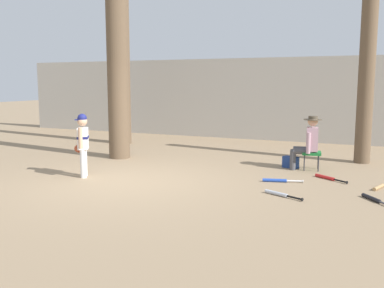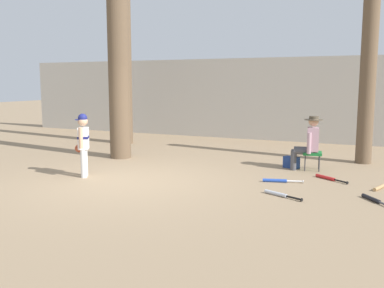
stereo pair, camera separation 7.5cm
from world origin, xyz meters
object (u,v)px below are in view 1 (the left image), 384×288
(folding_stool, at_px, (312,154))
(tree_far_left, at_px, (122,43))
(bat_blue_youth, at_px, (278,180))
(bat_wood_tan, at_px, (380,187))
(tree_near_player, at_px, (117,51))
(young_ballplayer, at_px, (83,141))
(bat_red_barrel, at_px, (327,178))
(seated_spectator, at_px, (307,141))
(bat_black_composite, at_px, (373,199))
(tree_behind_spectator, at_px, (366,86))
(bat_aluminum_silver, at_px, (279,194))
(handbag_beside_stool, at_px, (291,162))

(folding_stool, relative_size, tree_far_left, 0.07)
(bat_blue_youth, relative_size, bat_wood_tan, 1.06)
(bat_blue_youth, height_order, bat_wood_tan, same)
(tree_near_player, xyz_separation_m, bat_wood_tan, (6.20, -0.79, -2.67))
(tree_near_player, xyz_separation_m, young_ballplayer, (0.60, -2.22, -1.96))
(tree_far_left, relative_size, bat_wood_tan, 9.55)
(tree_near_player, height_order, bat_blue_youth, tree_near_player)
(bat_blue_youth, bearing_deg, bat_red_barrel, 37.46)
(seated_spectator, bearing_deg, folding_stool, 9.81)
(bat_black_composite, relative_size, bat_blue_youth, 0.81)
(young_ballplayer, bearing_deg, folding_stool, 32.41)
(tree_behind_spectator, distance_m, young_ballplayer, 6.64)
(bat_wood_tan, bearing_deg, bat_aluminum_silver, -140.63)
(tree_behind_spectator, xyz_separation_m, young_ballplayer, (-5.15, -4.04, -1.11))
(tree_far_left, distance_m, bat_black_composite, 9.07)
(bat_black_composite, height_order, bat_blue_youth, same)
(young_ballplayer, xyz_separation_m, bat_black_composite, (5.51, 0.46, -0.71))
(young_ballplayer, height_order, tree_far_left, tree_far_left)
(young_ballplayer, bearing_deg, handbag_beside_stool, 36.01)
(young_ballplayer, distance_m, bat_blue_youth, 4.01)
(bat_blue_youth, relative_size, bat_aluminum_silver, 1.07)
(bat_blue_youth, distance_m, bat_red_barrel, 1.07)
(bat_aluminum_silver, height_order, bat_red_barrel, same)
(handbag_beside_stool, bearing_deg, bat_aluminum_silver, -82.84)
(tree_behind_spectator, xyz_separation_m, seated_spectator, (-1.08, -1.41, -1.21))
(handbag_beside_stool, bearing_deg, bat_blue_youth, -87.64)
(young_ballplayer, xyz_separation_m, bat_blue_youth, (3.77, 1.16, -0.71))
(tree_near_player, height_order, bat_aluminum_silver, tree_near_player)
(handbag_beside_stool, xyz_separation_m, bat_wood_tan, (1.89, -1.26, -0.10))
(bat_black_composite, bearing_deg, tree_behind_spectator, 95.78)
(handbag_beside_stool, distance_m, bat_aluminum_silver, 2.57)
(young_ballplayer, bearing_deg, bat_red_barrel, 21.42)
(folding_stool, relative_size, bat_red_barrel, 0.68)
(bat_wood_tan, bearing_deg, bat_blue_youth, -171.41)
(young_ballplayer, bearing_deg, tree_near_player, 105.07)
(bat_black_composite, distance_m, bat_wood_tan, 0.98)
(tree_near_player, xyz_separation_m, folding_stool, (4.77, 0.42, -2.34))
(tree_behind_spectator, height_order, bat_aluminum_silver, tree_behind_spectator)
(young_ballplayer, distance_m, bat_aluminum_silver, 4.09)
(tree_far_left, height_order, bat_black_composite, tree_far_left)
(bat_aluminum_silver, distance_m, bat_red_barrel, 1.77)
(bat_black_composite, bearing_deg, bat_red_barrel, 123.54)
(folding_stool, distance_m, bat_wood_tan, 1.90)
(handbag_beside_stool, height_order, bat_blue_youth, handbag_beside_stool)
(handbag_beside_stool, height_order, tree_far_left, tree_far_left)
(young_ballplayer, xyz_separation_m, seated_spectator, (4.07, 2.63, -0.10))
(tree_behind_spectator, distance_m, folding_stool, 2.26)
(tree_behind_spectator, relative_size, handbag_beside_stool, 12.55)
(tree_far_left, bearing_deg, folding_stool, -17.01)
(tree_behind_spectator, height_order, tree_far_left, tree_far_left)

